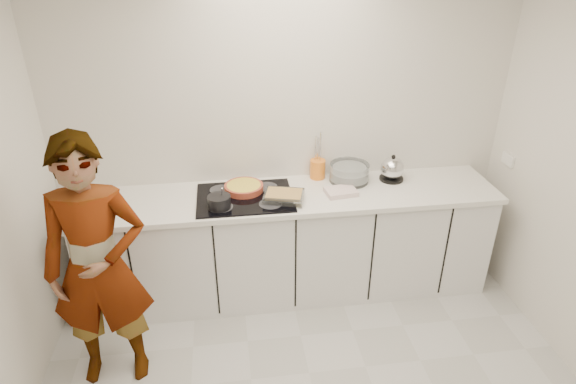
{
  "coord_description": "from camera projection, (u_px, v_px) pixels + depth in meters",
  "views": [
    {
      "loc": [
        -0.47,
        -1.96,
        2.63
      ],
      "look_at": [
        -0.05,
        1.05,
        1.05
      ],
      "focal_mm": 30.0,
      "sensor_mm": 36.0,
      "label": 1
    }
  ],
  "objects": [
    {
      "name": "wall_back",
      "position": [
        285.0,
        132.0,
        3.8
      ],
      "size": [
        3.6,
        0.0,
        2.6
      ],
      "primitive_type": "cube",
      "color": "silver",
      "rests_on": "ground"
    },
    {
      "name": "base_cabinets",
      "position": [
        290.0,
        246.0,
        3.92
      ],
      "size": [
        3.2,
        0.58,
        0.87
      ],
      "primitive_type": "cube",
      "color": "white",
      "rests_on": "floor"
    },
    {
      "name": "countertop",
      "position": [
        290.0,
        196.0,
        3.71
      ],
      "size": [
        3.24,
        0.64,
        0.04
      ],
      "primitive_type": "cube",
      "color": "white",
      "rests_on": "base_cabinets"
    },
    {
      "name": "hob",
      "position": [
        245.0,
        197.0,
        3.63
      ],
      "size": [
        0.72,
        0.54,
        0.01
      ],
      "primitive_type": "cube",
      "color": "black",
      "rests_on": "countertop"
    },
    {
      "name": "tart_dish",
      "position": [
        244.0,
        187.0,
        3.71
      ],
      "size": [
        0.33,
        0.33,
        0.05
      ],
      "color": "#A4402B",
      "rests_on": "hob"
    },
    {
      "name": "saucepan",
      "position": [
        219.0,
        202.0,
        3.46
      ],
      "size": [
        0.17,
        0.17,
        0.16
      ],
      "color": "black",
      "rests_on": "hob"
    },
    {
      "name": "baking_dish",
      "position": [
        284.0,
        196.0,
        3.58
      ],
      "size": [
        0.34,
        0.28,
        0.06
      ],
      "color": "silver",
      "rests_on": "hob"
    },
    {
      "name": "mixing_bowl",
      "position": [
        349.0,
        173.0,
        3.87
      ],
      "size": [
        0.41,
        0.41,
        0.15
      ],
      "color": "silver",
      "rests_on": "countertop"
    },
    {
      "name": "tea_towel",
      "position": [
        341.0,
        192.0,
        3.69
      ],
      "size": [
        0.25,
        0.2,
        0.04
      ],
      "primitive_type": "cube",
      "rotation": [
        0.0,
        0.0,
        0.13
      ],
      "color": "white",
      "rests_on": "countertop"
    },
    {
      "name": "kettle",
      "position": [
        392.0,
        169.0,
        3.88
      ],
      "size": [
        0.23,
        0.23,
        0.22
      ],
      "color": "black",
      "rests_on": "countertop"
    },
    {
      "name": "utensil_crock",
      "position": [
        318.0,
        169.0,
        3.92
      ],
      "size": [
        0.13,
        0.13,
        0.16
      ],
      "primitive_type": "cylinder",
      "rotation": [
        0.0,
        0.0,
        -0.07
      ],
      "color": "orange",
      "rests_on": "countertop"
    },
    {
      "name": "cook",
      "position": [
        98.0,
        268.0,
        2.94
      ],
      "size": [
        0.64,
        0.43,
        1.73
      ],
      "primitive_type": "imported",
      "rotation": [
        0.0,
        0.0,
        0.02
      ],
      "color": "white",
      "rests_on": "floor"
    }
  ]
}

